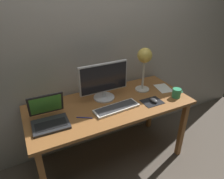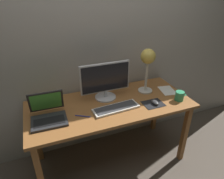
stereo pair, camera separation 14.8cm
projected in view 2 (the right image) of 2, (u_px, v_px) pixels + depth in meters
The scene contains 12 objects.
ground_plane at pixel (111, 158), 2.33m from camera, with size 4.80×4.80×0.00m, color brown.
back_wall at pixel (96, 37), 2.05m from camera, with size 4.80×0.06×2.60m, color #A8A099.
desk at pixel (110, 110), 2.02m from camera, with size 1.60×0.70×0.74m.
monitor at pixel (105, 80), 1.99m from camera, with size 0.50×0.21×0.38m.
keyboard_main at pixel (116, 108), 1.89m from camera, with size 0.45×0.17×0.03m.
laptop at pixel (48, 112), 1.75m from camera, with size 0.31×0.30×0.23m.
desk_lamp at pixel (148, 60), 2.04m from camera, with size 0.15×0.15×0.47m.
mousepad at pixel (153, 104), 1.98m from camera, with size 0.20×0.16×0.00m, color black.
mouse at pixel (155, 102), 1.96m from camera, with size 0.06×0.10×0.03m, color #38383A.
coffee_mug at pixel (180, 96), 2.02m from camera, with size 0.12×0.09×0.09m.
paper_sheet_near_mouse at pixel (167, 90), 2.22m from camera, with size 0.15×0.21×0.00m, color white.
pen at pixel (83, 116), 1.79m from camera, with size 0.01×0.01×0.14m, color #2633A5.
Camera 2 is at (-0.60, -1.58, 1.80)m, focal length 32.44 mm.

